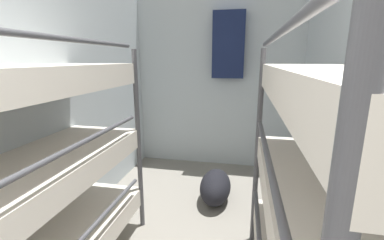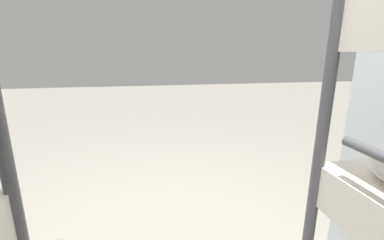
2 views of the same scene
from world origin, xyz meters
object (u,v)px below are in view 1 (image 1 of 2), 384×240
(bunk_stack_right_near, at_px, (340,215))
(hanging_coat, at_px, (228,45))
(bunk_stack_left_near, at_px, (22,180))
(duffel_bag, at_px, (215,187))

(bunk_stack_right_near, height_order, hanging_coat, hanging_coat)
(bunk_stack_left_near, bearing_deg, bunk_stack_right_near, 0.00)
(bunk_stack_left_near, relative_size, duffel_bag, 2.91)
(duffel_bag, distance_m, hanging_coat, 1.91)
(bunk_stack_right_near, bearing_deg, duffel_bag, 115.46)
(bunk_stack_left_near, height_order, hanging_coat, hanging_coat)
(bunk_stack_right_near, bearing_deg, hanging_coat, 105.43)
(bunk_stack_left_near, distance_m, duffel_bag, 1.98)
(hanging_coat, bearing_deg, bunk_stack_left_near, -111.93)
(bunk_stack_left_near, relative_size, hanging_coat, 2.04)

